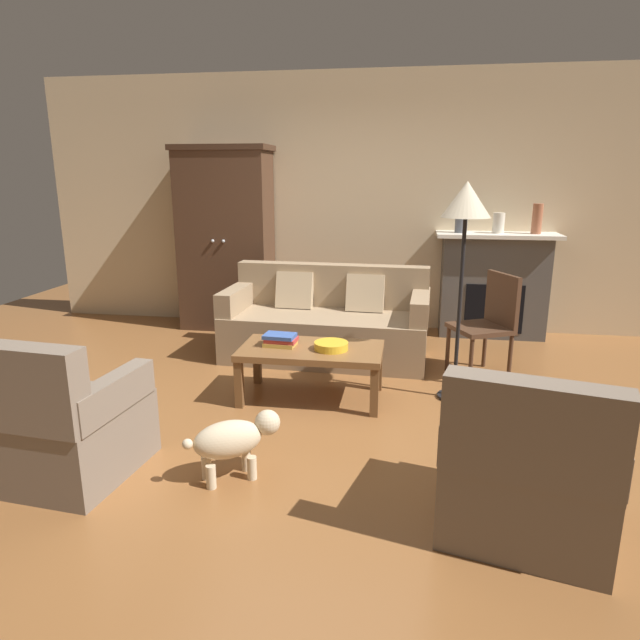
% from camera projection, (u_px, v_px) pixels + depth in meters
% --- Properties ---
extents(ground_plane, '(9.60, 9.60, 0.00)m').
position_uv_depth(ground_plane, '(317.00, 411.00, 4.18)').
color(ground_plane, brown).
extents(back_wall, '(7.20, 0.10, 2.80)m').
position_uv_depth(back_wall, '(354.00, 203.00, 6.26)').
color(back_wall, beige).
rests_on(back_wall, ground).
extents(fireplace, '(1.26, 0.48, 1.12)m').
position_uv_depth(fireplace, '(493.00, 284.00, 5.99)').
color(fireplace, '#4C4947').
rests_on(fireplace, ground).
extents(armoire, '(1.06, 0.57, 2.02)m').
position_uv_depth(armoire, '(226.00, 239.00, 6.26)').
color(armoire, '#472D1E').
rests_on(armoire, ground).
extents(couch, '(1.95, 0.93, 0.86)m').
position_uv_depth(couch, '(327.00, 325.00, 5.36)').
color(couch, '#937A5B').
rests_on(couch, ground).
extents(coffee_table, '(1.10, 0.60, 0.42)m').
position_uv_depth(coffee_table, '(311.00, 354.00, 4.33)').
color(coffee_table, brown).
rests_on(coffee_table, ground).
extents(fruit_bowl, '(0.26, 0.26, 0.06)m').
position_uv_depth(fruit_bowl, '(331.00, 346.00, 4.26)').
color(fruit_bowl, gold).
rests_on(fruit_bowl, coffee_table).
extents(book_stack, '(0.26, 0.19, 0.09)m').
position_uv_depth(book_stack, '(280.00, 340.00, 4.35)').
color(book_stack, gold).
rests_on(book_stack, coffee_table).
extents(mantel_vase_slate, '(0.13, 0.13, 0.32)m').
position_uv_depth(mantel_vase_slate, '(462.00, 217.00, 5.85)').
color(mantel_vase_slate, '#565B66').
rests_on(mantel_vase_slate, fireplace).
extents(mantel_vase_cream, '(0.12, 0.12, 0.21)m').
position_uv_depth(mantel_vase_cream, '(499.00, 223.00, 5.81)').
color(mantel_vase_cream, beige).
rests_on(mantel_vase_cream, fireplace).
extents(mantel_vase_terracotta, '(0.10, 0.10, 0.31)m').
position_uv_depth(mantel_vase_terracotta, '(537.00, 219.00, 5.74)').
color(mantel_vase_terracotta, '#A86042').
rests_on(mantel_vase_terracotta, fireplace).
extents(armchair_near_left, '(0.84, 0.84, 0.88)m').
position_uv_depth(armchair_near_left, '(60.00, 425.00, 3.21)').
color(armchair_near_left, '#756656').
rests_on(armchair_near_left, ground).
extents(armchair_near_right, '(0.92, 0.93, 0.88)m').
position_uv_depth(armchair_near_right, '(528.00, 473.00, 2.70)').
color(armchair_near_right, '#756656').
rests_on(armchair_near_right, ground).
extents(side_chair_wooden, '(0.59, 0.59, 0.90)m').
position_uv_depth(side_chair_wooden, '(490.00, 318.00, 4.81)').
color(side_chair_wooden, '#472D1E').
rests_on(side_chair_wooden, ground).
extents(floor_lamp, '(0.36, 0.36, 1.67)m').
position_uv_depth(floor_lamp, '(466.00, 213.00, 4.06)').
color(floor_lamp, black).
rests_on(floor_lamp, ground).
extents(dog, '(0.50, 0.40, 0.39)m').
position_uv_depth(dog, '(234.00, 439.00, 3.20)').
color(dog, beige).
rests_on(dog, ground).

